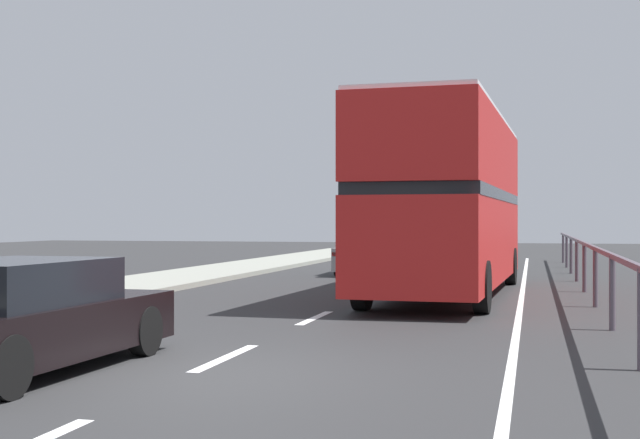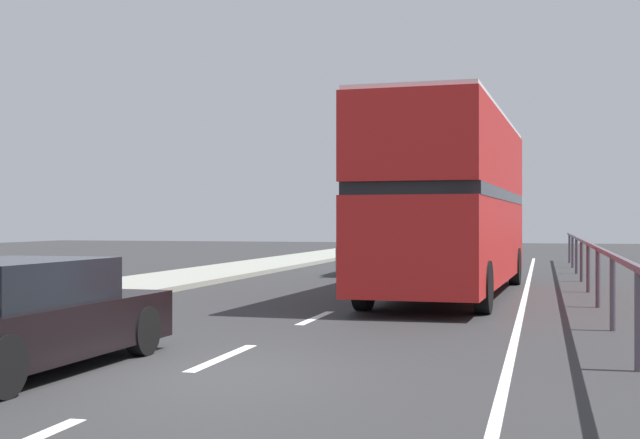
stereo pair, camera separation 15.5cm
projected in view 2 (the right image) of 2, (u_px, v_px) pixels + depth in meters
name	position (u px, v px, depth m)	size (l,w,h in m)	color
ground_plane	(188.00, 377.00, 9.97)	(75.33, 120.00, 0.10)	#2B2B2D
lane_paint_markings	(453.00, 306.00, 17.81)	(3.69, 46.00, 0.01)	silver
bridge_side_railing	(598.00, 258.00, 17.44)	(0.10, 42.00, 1.22)	#514550
double_decker_bus_red	(451.00, 200.00, 20.20)	(2.98, 10.88, 4.17)	red
hatchback_car_near	(16.00, 317.00, 10.03)	(1.98, 4.35, 1.30)	black
sedan_car_ahead	(376.00, 253.00, 28.39)	(1.83, 4.45, 1.42)	gray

